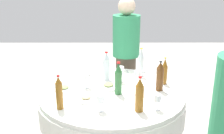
{
  "coord_description": "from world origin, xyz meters",
  "views": [
    {
      "loc": [
        2.45,
        -0.01,
        1.82
      ],
      "look_at": [
        0.0,
        0.0,
        0.99
      ],
      "focal_mm": 44.36,
      "sensor_mm": 36.0,
      "label": 1
    }
  ],
  "objects_px": {
    "bottle_amber_near": "(140,95)",
    "wine_glass_south": "(137,75)",
    "bottle_clear_mid": "(141,63)",
    "wine_glass_west": "(121,71)",
    "person_mid": "(126,57)",
    "bottle_amber_rear": "(165,72)",
    "wine_glass_rear": "(87,78)",
    "plate_far": "(86,99)",
    "dining_table": "(112,105)",
    "bottle_green_right": "(118,79)",
    "plate_north": "(64,88)",
    "bottle_brown_inner": "(160,77)",
    "wine_glass_inner": "(157,99)",
    "bottle_amber_south": "(59,93)",
    "bottle_clear_west": "(106,67)",
    "plate_left": "(87,76)",
    "plate_front": "(109,86)",
    "wine_glass_left": "(101,99)"
  },
  "relations": [
    {
      "from": "bottle_amber_near",
      "to": "wine_glass_south",
      "type": "distance_m",
      "value": 0.58
    },
    {
      "from": "bottle_clear_mid",
      "to": "wine_glass_west",
      "type": "relative_size",
      "value": 1.91
    },
    {
      "from": "person_mid",
      "to": "bottle_amber_rear",
      "type": "bearing_deg",
      "value": -53.2
    },
    {
      "from": "bottle_amber_rear",
      "to": "wine_glass_rear",
      "type": "distance_m",
      "value": 0.8
    },
    {
      "from": "wine_glass_rear",
      "to": "plate_far",
      "type": "xyz_separation_m",
      "value": [
        0.28,
        0.02,
        -0.09
      ]
    },
    {
      "from": "dining_table",
      "to": "bottle_green_right",
      "type": "distance_m",
      "value": 0.3
    },
    {
      "from": "dining_table",
      "to": "plate_north",
      "type": "height_order",
      "value": "plate_north"
    },
    {
      "from": "bottle_amber_near",
      "to": "plate_far",
      "type": "relative_size",
      "value": 1.48
    },
    {
      "from": "bottle_amber_rear",
      "to": "wine_glass_rear",
      "type": "height_order",
      "value": "bottle_amber_rear"
    },
    {
      "from": "wine_glass_west",
      "to": "person_mid",
      "type": "distance_m",
      "value": 0.68
    },
    {
      "from": "bottle_green_right",
      "to": "bottle_brown_inner",
      "type": "distance_m",
      "value": 0.41
    },
    {
      "from": "wine_glass_inner",
      "to": "bottle_amber_rear",
      "type": "bearing_deg",
      "value": 164.27
    },
    {
      "from": "bottle_amber_south",
      "to": "plate_north",
      "type": "distance_m",
      "value": 0.42
    },
    {
      "from": "wine_glass_south",
      "to": "plate_north",
      "type": "xyz_separation_m",
      "value": [
        0.13,
        -0.73,
        -0.09
      ]
    },
    {
      "from": "bottle_clear_mid",
      "to": "wine_glass_inner",
      "type": "relative_size",
      "value": 2.31
    },
    {
      "from": "bottle_clear_mid",
      "to": "plate_north",
      "type": "relative_size",
      "value": 1.48
    },
    {
      "from": "bottle_amber_near",
      "to": "bottle_amber_south",
      "type": "xyz_separation_m",
      "value": [
        -0.05,
        -0.66,
        -0.0
      ]
    },
    {
      "from": "dining_table",
      "to": "bottle_clear_west",
      "type": "distance_m",
      "value": 0.43
    },
    {
      "from": "wine_glass_rear",
      "to": "wine_glass_south",
      "type": "xyz_separation_m",
      "value": [
        -0.08,
        0.51,
        -0.0
      ]
    },
    {
      "from": "bottle_clear_west",
      "to": "wine_glass_rear",
      "type": "distance_m",
      "value": 0.29
    },
    {
      "from": "wine_glass_south",
      "to": "plate_left",
      "type": "bearing_deg",
      "value": -112.33
    },
    {
      "from": "wine_glass_west",
      "to": "plate_far",
      "type": "bearing_deg",
      "value": -36.34
    },
    {
      "from": "plate_north",
      "to": "plate_far",
      "type": "xyz_separation_m",
      "value": [
        0.23,
        0.23,
        0.0
      ]
    },
    {
      "from": "wine_glass_south",
      "to": "bottle_green_right",
      "type": "bearing_deg",
      "value": -41.11
    },
    {
      "from": "bottle_amber_near",
      "to": "bottle_amber_south",
      "type": "height_order",
      "value": "bottle_amber_near"
    },
    {
      "from": "wine_glass_inner",
      "to": "plate_north",
      "type": "distance_m",
      "value": 0.95
    },
    {
      "from": "bottle_clear_mid",
      "to": "plate_front",
      "type": "xyz_separation_m",
      "value": [
        0.32,
        -0.35,
        -0.14
      ]
    },
    {
      "from": "bottle_amber_rear",
      "to": "wine_glass_inner",
      "type": "height_order",
      "value": "bottle_amber_rear"
    },
    {
      "from": "bottle_clear_west",
      "to": "wine_glass_west",
      "type": "bearing_deg",
      "value": 74.12
    },
    {
      "from": "bottle_amber_near",
      "to": "bottle_amber_south",
      "type": "distance_m",
      "value": 0.66
    },
    {
      "from": "bottle_amber_near",
      "to": "plate_front",
      "type": "relative_size",
      "value": 1.2
    },
    {
      "from": "bottle_brown_inner",
      "to": "bottle_clear_west",
      "type": "bearing_deg",
      "value": -117.69
    },
    {
      "from": "bottle_amber_south",
      "to": "wine_glass_left",
      "type": "height_order",
      "value": "bottle_amber_south"
    },
    {
      "from": "bottle_amber_rear",
      "to": "plate_far",
      "type": "relative_size",
      "value": 1.38
    },
    {
      "from": "bottle_amber_near",
      "to": "bottle_clear_west",
      "type": "bearing_deg",
      "value": -158.25
    },
    {
      "from": "plate_front",
      "to": "person_mid",
      "type": "xyz_separation_m",
      "value": [
        -0.82,
        0.22,
        0.06
      ]
    },
    {
      "from": "dining_table",
      "to": "bottle_clear_west",
      "type": "relative_size",
      "value": 4.51
    },
    {
      "from": "bottle_amber_near",
      "to": "wine_glass_left",
      "type": "height_order",
      "value": "bottle_amber_near"
    },
    {
      "from": "bottle_amber_near",
      "to": "wine_glass_west",
      "type": "distance_m",
      "value": 0.67
    },
    {
      "from": "plate_left",
      "to": "person_mid",
      "type": "bearing_deg",
      "value": 139.62
    },
    {
      "from": "bottle_brown_inner",
      "to": "bottle_amber_rear",
      "type": "bearing_deg",
      "value": 155.66
    },
    {
      "from": "plate_left",
      "to": "wine_glass_west",
      "type": "bearing_deg",
      "value": 69.88
    },
    {
      "from": "person_mid",
      "to": "wine_glass_west",
      "type": "bearing_deg",
      "value": -86.35
    },
    {
      "from": "bottle_amber_south",
      "to": "bottle_green_right",
      "type": "bearing_deg",
      "value": 121.18
    },
    {
      "from": "dining_table",
      "to": "wine_glass_rear",
      "type": "bearing_deg",
      "value": -110.6
    },
    {
      "from": "bottle_amber_rear",
      "to": "wine_glass_rear",
      "type": "relative_size",
      "value": 1.9
    },
    {
      "from": "bottle_amber_rear",
      "to": "plate_left",
      "type": "distance_m",
      "value": 0.85
    },
    {
      "from": "wine_glass_left",
      "to": "wine_glass_inner",
      "type": "bearing_deg",
      "value": 92.52
    },
    {
      "from": "bottle_green_right",
      "to": "person_mid",
      "type": "relative_size",
      "value": 0.2
    },
    {
      "from": "wine_glass_west",
      "to": "person_mid",
      "type": "relative_size",
      "value": 0.11
    }
  ]
}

